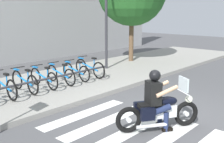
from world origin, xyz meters
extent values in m
plane|color=#4C4C4F|center=(0.00, 0.00, 0.00)|extent=(48.00, 48.00, 0.00)
cube|color=gray|center=(0.00, 4.40, 0.07)|extent=(24.00, 4.40, 0.15)
cube|color=white|center=(-1.48, -0.80, 0.00)|extent=(2.80, 0.40, 0.01)
cube|color=white|center=(-1.48, 0.00, 0.00)|extent=(2.80, 0.40, 0.01)
cube|color=white|center=(-1.48, 0.80, 0.00)|extent=(2.80, 0.40, 0.01)
cube|color=white|center=(-1.48, 1.60, 0.00)|extent=(2.80, 0.40, 0.01)
torus|color=black|center=(-0.36, -0.79, 0.31)|extent=(0.58, 0.42, 0.62)
cylinder|color=silver|center=(-0.36, -0.79, 0.31)|extent=(0.15, 0.14, 0.11)
torus|color=black|center=(-1.59, -0.01, 0.31)|extent=(0.58, 0.42, 0.62)
cylinder|color=silver|center=(-1.59, -0.01, 0.31)|extent=(0.15, 0.14, 0.11)
cube|color=silver|center=(-0.97, -0.40, 0.45)|extent=(0.82, 0.66, 0.28)
ellipsoid|color=black|center=(-0.80, -0.51, 0.67)|extent=(0.59, 0.51, 0.22)
cube|color=black|center=(-1.14, -0.29, 0.60)|extent=(0.62, 0.54, 0.10)
cube|color=black|center=(-1.16, -0.02, 0.49)|extent=(0.33, 0.27, 0.28)
cube|color=black|center=(-1.39, -0.39, 0.49)|extent=(0.33, 0.27, 0.28)
cylinder|color=silver|center=(-0.48, -0.71, 0.87)|extent=(0.36, 0.54, 0.03)
sphere|color=white|center=(-0.32, -0.81, 0.67)|extent=(0.18, 0.18, 0.18)
cube|color=silver|center=(-0.46, -0.72, 1.05)|extent=(0.25, 0.36, 0.32)
cylinder|color=silver|center=(-1.27, -0.42, 0.18)|extent=(0.65, 0.45, 0.08)
cube|color=black|center=(-1.10, -0.32, 0.90)|extent=(0.43, 0.48, 0.52)
sphere|color=black|center=(-1.07, -0.33, 1.30)|extent=(0.26, 0.26, 0.26)
cylinder|color=tan|center=(-0.79, -0.26, 0.98)|extent=(0.49, 0.35, 0.26)
cylinder|color=tan|center=(-1.02, -0.63, 0.98)|extent=(0.49, 0.35, 0.26)
cylinder|color=#1E284C|center=(-0.89, -0.26, 0.54)|extent=(0.45, 0.35, 0.24)
cylinder|color=#1E284C|center=(-0.79, -0.33, 0.23)|extent=(0.11, 0.11, 0.46)
cube|color=black|center=(-0.75, -0.35, 0.04)|extent=(0.26, 0.21, 0.08)
cylinder|color=#1E284C|center=(-1.06, -0.53, 0.54)|extent=(0.45, 0.35, 0.24)
cylinder|color=#1E284C|center=(-0.96, -0.60, 0.23)|extent=(0.11, 0.11, 0.46)
cube|color=black|center=(-0.92, -0.62, 0.04)|extent=(0.26, 0.21, 0.08)
torus|color=black|center=(-2.45, 3.60, 0.48)|extent=(0.07, 0.65, 0.65)
cylinder|color=blue|center=(-2.44, 4.15, 0.55)|extent=(0.08, 0.97, 0.26)
cylinder|color=blue|center=(-2.45, 3.88, 0.71)|extent=(0.04, 0.04, 0.40)
cube|color=black|center=(-2.45, 3.88, 0.91)|extent=(0.11, 0.20, 0.06)
torus|color=black|center=(-1.71, 4.64, 0.48)|extent=(0.07, 0.65, 0.65)
torus|color=black|center=(-1.74, 3.66, 0.48)|extent=(0.07, 0.65, 0.65)
cylinder|color=blue|center=(-1.73, 4.15, 0.55)|extent=(0.08, 0.88, 0.24)
cylinder|color=blue|center=(-1.73, 3.90, 0.71)|extent=(0.04, 0.04, 0.40)
cube|color=black|center=(-1.73, 3.90, 0.91)|extent=(0.11, 0.20, 0.06)
cylinder|color=black|center=(-1.72, 4.54, 0.91)|extent=(0.48, 0.04, 0.03)
cube|color=blue|center=(-1.71, 4.64, 0.83)|extent=(0.09, 0.28, 0.04)
torus|color=black|center=(-1.00, 4.67, 0.47)|extent=(0.07, 0.62, 0.62)
torus|color=black|center=(-1.03, 3.63, 0.47)|extent=(0.07, 0.62, 0.62)
cylinder|color=blue|center=(-1.01, 4.15, 0.53)|extent=(0.08, 0.92, 0.25)
cylinder|color=blue|center=(-1.02, 3.89, 0.69)|extent=(0.04, 0.04, 0.38)
cube|color=black|center=(-1.02, 3.89, 0.88)|extent=(0.11, 0.20, 0.06)
cylinder|color=black|center=(-1.00, 4.56, 0.88)|extent=(0.48, 0.04, 0.03)
cube|color=blue|center=(-1.00, 4.67, 0.80)|extent=(0.09, 0.28, 0.04)
torus|color=black|center=(-0.28, 4.68, 0.47)|extent=(0.07, 0.62, 0.62)
torus|color=black|center=(-0.31, 3.62, 0.47)|extent=(0.07, 0.62, 0.62)
cylinder|color=blue|center=(-0.30, 4.15, 0.53)|extent=(0.08, 0.94, 0.26)
cylinder|color=blue|center=(-0.30, 3.89, 0.69)|extent=(0.04, 0.04, 0.38)
cube|color=black|center=(-0.30, 3.89, 0.88)|extent=(0.11, 0.20, 0.06)
cylinder|color=black|center=(-0.29, 4.57, 0.88)|extent=(0.48, 0.04, 0.03)
cube|color=blue|center=(-0.28, 4.68, 0.80)|extent=(0.09, 0.28, 0.04)
torus|color=black|center=(0.43, 4.63, 0.46)|extent=(0.07, 0.61, 0.61)
torus|color=black|center=(0.40, 3.66, 0.46)|extent=(0.07, 0.61, 0.61)
cylinder|color=blue|center=(0.42, 4.15, 0.53)|extent=(0.08, 0.87, 0.24)
cylinder|color=blue|center=(0.41, 3.91, 0.68)|extent=(0.04, 0.04, 0.38)
cube|color=black|center=(0.41, 3.91, 0.87)|extent=(0.11, 0.20, 0.06)
cylinder|color=black|center=(0.43, 4.54, 0.87)|extent=(0.48, 0.04, 0.03)
cube|color=blue|center=(0.43, 4.63, 0.80)|extent=(0.09, 0.28, 0.04)
torus|color=black|center=(1.14, 4.67, 0.49)|extent=(0.07, 0.66, 0.66)
torus|color=black|center=(1.12, 3.62, 0.49)|extent=(0.07, 0.66, 0.66)
cylinder|color=blue|center=(1.13, 4.15, 0.56)|extent=(0.08, 0.94, 0.26)
cylinder|color=blue|center=(1.12, 3.89, 0.72)|extent=(0.04, 0.04, 0.41)
cube|color=black|center=(1.12, 3.89, 0.93)|extent=(0.11, 0.20, 0.06)
cylinder|color=black|center=(1.14, 4.57, 0.93)|extent=(0.48, 0.04, 0.03)
cube|color=blue|center=(1.14, 4.67, 0.85)|extent=(0.09, 0.28, 0.04)
cylinder|color=#333338|center=(-1.01, 3.60, 0.60)|extent=(4.89, 0.07, 0.07)
cylinder|color=#333338|center=(1.38, 3.60, 0.38)|extent=(0.06, 0.06, 0.45)
cylinder|color=#2D2D33|center=(2.79, 4.80, 2.24)|extent=(0.12, 0.12, 4.47)
cylinder|color=brown|center=(5.12, 5.20, 1.24)|extent=(0.24, 0.24, 2.49)
camera|label=1|loc=(-6.08, -3.57, 2.68)|focal=43.48mm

